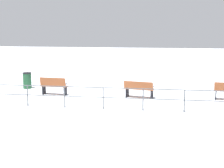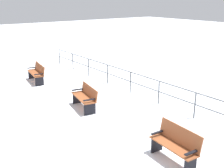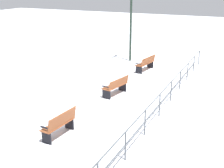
# 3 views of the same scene
# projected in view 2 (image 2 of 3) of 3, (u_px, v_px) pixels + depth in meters

# --- Properties ---
(ground_plane) EXTENTS (80.00, 80.00, 0.00)m
(ground_plane) POSITION_uv_depth(u_px,v_px,m) (121.00, 129.00, 9.08)
(ground_plane) COLOR white
(ground_plane) RESTS_ON ground
(bench_nearest) EXTENTS (0.76, 1.73, 0.91)m
(bench_nearest) POSITION_uv_depth(u_px,v_px,m) (37.00, 72.00, 14.11)
(bench_nearest) COLOR brown
(bench_nearest) RESTS_ON ground
(bench_second) EXTENTS (0.83, 1.58, 0.88)m
(bench_second) POSITION_uv_depth(u_px,v_px,m) (85.00, 97.00, 10.70)
(bench_second) COLOR brown
(bench_second) RESTS_ON ground
(bench_third) EXTENTS (0.61, 1.46, 0.95)m
(bench_third) POSITION_uv_depth(u_px,v_px,m) (175.00, 144.00, 7.20)
(bench_third) COLOR brown
(bench_third) RESTS_ON ground
(waterfront_railing) EXTENTS (0.05, 19.29, 0.98)m
(waterfront_railing) POSITION_uv_depth(u_px,v_px,m) (176.00, 94.00, 10.40)
(waterfront_railing) COLOR #4C5156
(waterfront_railing) RESTS_ON ground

